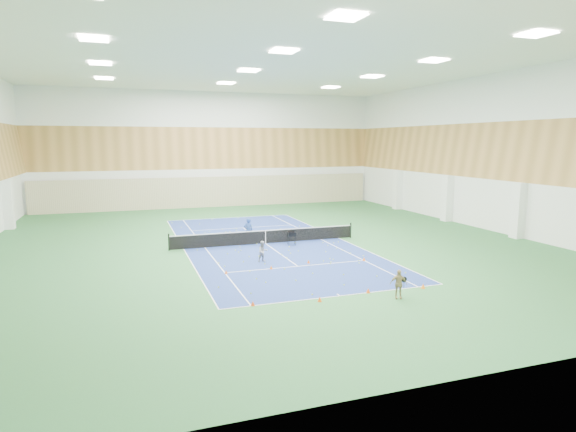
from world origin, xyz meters
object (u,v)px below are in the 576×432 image
Objects in this scene: ball_cart at (292,238)px; tennis_net at (265,236)px; child_court at (263,251)px; child_apron at (398,284)px; coach at (248,231)px.

tennis_net is at bearing 154.12° from ball_cart.
child_court is 0.93× the size of child_apron.
ball_cart is (2.56, -1.69, -0.39)m from coach.
coach reaches higher than child_court.
child_apron is at bearing 107.18° from coach.
tennis_net is at bearing 151.92° from coach.
ball_cart is at bearing 40.75° from child_court.
coach is (-1.04, 0.64, 0.31)m from tennis_net.
coach is 1.85× the size of ball_cart.
tennis_net is 10.49× the size of child_court.
child_apron is at bearing -79.96° from tennis_net.
tennis_net is at bearing 118.37° from child_apron.
child_apron is 11.97m from ball_cart.
ball_cart is at bearing 112.10° from child_apron.
child_apron is 1.42× the size of ball_cart.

